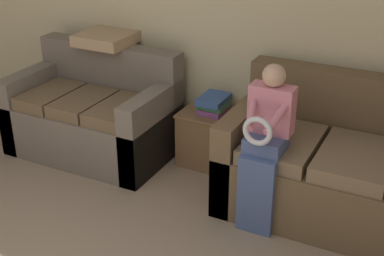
% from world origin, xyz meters
% --- Properties ---
extents(wall_back, '(7.52, 0.06, 2.55)m').
position_xyz_m(wall_back, '(0.00, 2.87, 1.27)').
color(wall_back, beige).
rests_on(wall_back, ground_plane).
extents(couch_main, '(1.89, 0.96, 0.99)m').
position_xyz_m(couch_main, '(1.37, 2.36, 0.35)').
color(couch_main, brown).
rests_on(couch_main, ground_plane).
extents(couch_side, '(1.43, 0.86, 0.94)m').
position_xyz_m(couch_side, '(-0.96, 2.35, 0.34)').
color(couch_side, '#70665B').
rests_on(couch_side, ground_plane).
extents(child_left_seated, '(0.31, 0.37, 1.19)m').
position_xyz_m(child_left_seated, '(0.80, 1.95, 0.66)').
color(child_left_seated, '#475B8E').
rests_on(child_left_seated, ground_plane).
extents(side_shelf, '(0.53, 0.44, 0.49)m').
position_xyz_m(side_shelf, '(0.10, 2.60, 0.25)').
color(side_shelf, brown).
rests_on(side_shelf, ground_plane).
extents(book_stack, '(0.22, 0.30, 0.15)m').
position_xyz_m(book_stack, '(0.11, 2.61, 0.56)').
color(book_stack, '#7A4284').
rests_on(book_stack, side_shelf).
extents(throw_pillow, '(0.47, 0.47, 0.10)m').
position_xyz_m(throw_pillow, '(-0.97, 2.64, 0.99)').
color(throw_pillow, tan).
rests_on(throw_pillow, couch_side).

